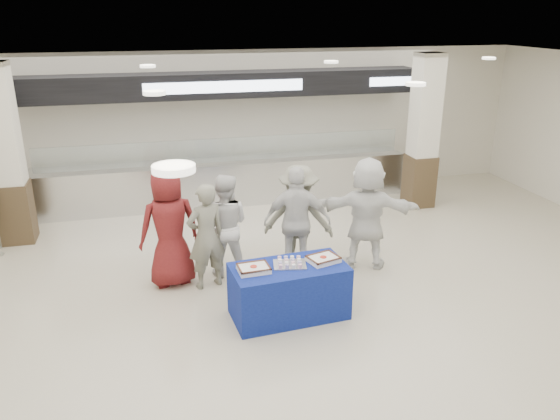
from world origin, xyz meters
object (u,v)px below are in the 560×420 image
object	(u,v)px
soldier_b	(298,218)
sheet_cake_right	(323,259)
chef_short	(297,222)
soldier_a	(206,236)
civilian_maroon	(169,227)
sheet_cake_left	(254,268)
civilian_white	(367,213)
display_table	(289,291)
cupcake_tray	(290,263)
chef_tall	(225,225)

from	to	relation	value
soldier_b	sheet_cake_right	bearing A→B (deg)	110.06
chef_short	soldier_a	bearing A→B (deg)	18.50
sheet_cake_right	civilian_maroon	xyz separation A→B (m)	(-1.98, 1.33, 0.14)
sheet_cake_left	civilian_maroon	distance (m)	1.72
sheet_cake_right	civilian_maroon	size ratio (longest dim) A/B	0.25
soldier_a	civilian_white	xyz separation A→B (m)	(2.59, 0.08, 0.10)
soldier_a	soldier_b	distance (m)	1.55
civilian_maroon	soldier_a	world-z (taller)	civilian_maroon
display_table	civilian_maroon	world-z (taller)	civilian_maroon
civilian_maroon	soldier_a	distance (m)	0.58
sheet_cake_right	soldier_a	bearing A→B (deg)	142.97
cupcake_tray	civilian_maroon	distance (m)	2.02
soldier_b	civilian_white	distance (m)	1.10
display_table	soldier_a	size ratio (longest dim) A/B	0.94
civilian_maroon	soldier_b	world-z (taller)	civilian_maroon
civilian_maroon	chef_short	size ratio (longest dim) A/B	1.05
sheet_cake_right	civilian_maroon	bearing A→B (deg)	146.07
soldier_a	sheet_cake_left	bearing A→B (deg)	94.53
sheet_cake_right	civilian_white	size ratio (longest dim) A/B	0.26
chef_tall	soldier_a	bearing A→B (deg)	61.47
sheet_cake_left	civilian_maroon	xyz separation A→B (m)	(-1.00, 1.39, 0.14)
chef_short	display_table	bearing A→B (deg)	84.90
soldier_a	chef_short	distance (m)	1.43
sheet_cake_left	soldier_a	size ratio (longest dim) A/B	0.26
display_table	chef_tall	distance (m)	1.68
sheet_cake_left	chef_tall	size ratio (longest dim) A/B	0.26
soldier_a	chef_tall	bearing A→B (deg)	-151.48
sheet_cake_left	sheet_cake_right	bearing A→B (deg)	3.32
civilian_maroon	soldier_b	bearing A→B (deg)	171.71
chef_tall	chef_short	world-z (taller)	chef_short
sheet_cake_right	chef_short	bearing A→B (deg)	91.69
civilian_maroon	chef_tall	size ratio (longest dim) A/B	1.13
soldier_a	chef_tall	distance (m)	0.48
sheet_cake_left	civilian_white	xyz separation A→B (m)	(2.11, 1.25, 0.13)
display_table	chef_tall	world-z (taller)	chef_tall
soldier_b	civilian_white	xyz separation A→B (m)	(1.08, -0.22, 0.06)
soldier_b	cupcake_tray	bearing A→B (deg)	91.62
chef_tall	sheet_cake_right	bearing A→B (deg)	142.85
sheet_cake_left	chef_tall	bearing A→B (deg)	95.78
soldier_b	civilian_maroon	bearing A→B (deg)	24.15
sheet_cake_right	sheet_cake_left	bearing A→B (deg)	-176.68
soldier_b	chef_short	bearing A→B (deg)	92.10
chef_short	civilian_white	world-z (taller)	civilian_white
chef_tall	soldier_b	world-z (taller)	soldier_b
display_table	soldier_a	bearing A→B (deg)	126.02
soldier_a	civilian_white	bearing A→B (deg)	163.79
sheet_cake_left	cupcake_tray	world-z (taller)	sheet_cake_left
display_table	civilian_white	distance (m)	2.10
cupcake_tray	soldier_a	bearing A→B (deg)	131.97
civilian_maroon	soldier_a	xyz separation A→B (m)	(0.52, -0.23, -0.11)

